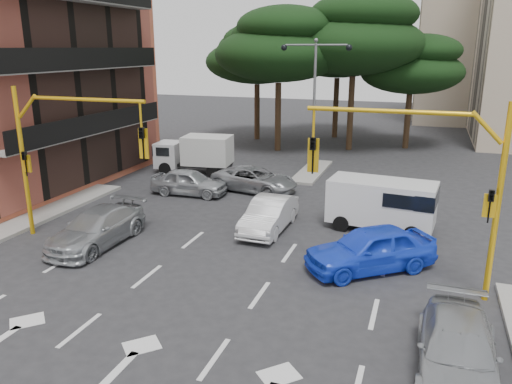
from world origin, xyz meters
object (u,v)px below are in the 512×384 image
at_px(car_white_hatch, 269,215).
at_px(car_silver_cross_a, 255,179).
at_px(signal_mast_left, 58,144).
at_px(car_silver_parked, 457,351).
at_px(car_silver_cross_b, 189,182).
at_px(car_silver_wagon, 97,228).
at_px(signal_mast_right, 435,172).
at_px(street_lamp_center, 315,83).
at_px(box_truck_a, 194,154).
at_px(car_blue_compact, 370,249).
at_px(van_white, 381,205).

relative_size(car_white_hatch, car_silver_cross_a, 0.89).
height_order(signal_mast_left, car_white_hatch, signal_mast_left).
bearing_deg(car_silver_parked, car_silver_cross_b, 137.94).
bearing_deg(car_silver_wagon, car_silver_parked, -16.08).
height_order(signal_mast_left, car_silver_cross_a, signal_mast_left).
xyz_separation_m(signal_mast_right, car_white_hatch, (-6.27, 3.59, -3.20)).
bearing_deg(car_silver_parked, street_lamp_center, 112.92).
distance_m(car_silver_cross_a, box_truck_a, 5.52).
bearing_deg(car_silver_cross_b, car_white_hatch, -125.95).
bearing_deg(car_white_hatch, box_truck_a, 133.38).
xyz_separation_m(street_lamp_center, car_blue_compact, (5.00, -13.00, -4.65)).
relative_size(car_silver_parked, box_truck_a, 0.95).
bearing_deg(car_silver_wagon, van_white, 29.18).
distance_m(signal_mast_right, car_silver_wagon, 12.52).
bearing_deg(car_silver_cross_a, car_silver_wagon, 170.43).
relative_size(car_silver_cross_a, car_silver_parked, 1.04).
distance_m(signal_mast_right, car_silver_parked, 5.37).
bearing_deg(signal_mast_left, box_truck_a, 90.03).
distance_m(signal_mast_right, car_white_hatch, 7.91).
height_order(car_blue_compact, van_white, van_white).
bearing_deg(street_lamp_center, car_white_hatch, -87.08).
bearing_deg(car_white_hatch, car_silver_parked, -46.69).
xyz_separation_m(car_silver_cross_b, car_silver_parked, (12.60, -11.48, -0.03)).
xyz_separation_m(car_silver_cross_b, box_truck_a, (-1.81, 4.40, 0.47)).
bearing_deg(car_white_hatch, car_silver_cross_b, 147.52).
relative_size(signal_mast_left, street_lamp_center, 0.77).
bearing_deg(street_lamp_center, car_silver_cross_b, -126.58).
xyz_separation_m(signal_mast_left, car_white_hatch, (7.34, 3.59, -3.20)).
xyz_separation_m(car_white_hatch, van_white, (4.41, 1.65, 0.40)).
xyz_separation_m(car_white_hatch, car_silver_parked, (7.07, -7.80, -0.04)).
bearing_deg(street_lamp_center, box_truck_a, -161.08).
height_order(car_silver_wagon, car_silver_cross_b, car_silver_wagon).
bearing_deg(street_lamp_center, car_silver_parked, -67.35).
bearing_deg(street_lamp_center, car_silver_wagon, -110.56).
xyz_separation_m(car_silver_wagon, car_silver_cross_b, (0.30, 7.39, -0.01)).
height_order(signal_mast_left, car_blue_compact, signal_mast_left).
bearing_deg(box_truck_a, car_white_hatch, -144.39).
xyz_separation_m(signal_mast_right, box_truck_a, (-13.61, 11.67, -2.73)).
height_order(street_lamp_center, car_blue_compact, street_lamp_center).
height_order(signal_mast_right, car_silver_cross_b, signal_mast_right).
bearing_deg(car_silver_cross_b, van_white, -103.83).
distance_m(street_lamp_center, car_silver_cross_b, 9.64).
bearing_deg(van_white, car_silver_wagon, -56.82).
distance_m(street_lamp_center, car_silver_cross_a, 7.19).
distance_m(car_silver_cross_a, car_silver_cross_b, 3.47).
height_order(car_silver_cross_a, van_white, van_white).
relative_size(car_silver_cross_b, van_white, 0.92).
height_order(signal_mast_right, signal_mast_left, same).
distance_m(signal_mast_left, car_white_hatch, 8.77).
height_order(signal_mast_right, car_blue_compact, signal_mast_right).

